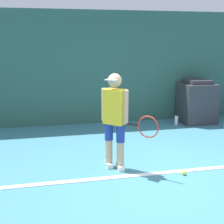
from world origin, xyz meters
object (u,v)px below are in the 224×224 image
object	(u,v)px
covered_chair	(197,102)
tennis_ball	(184,173)
water_bottle	(176,120)
tennis_player	(116,117)

from	to	relation	value
covered_chair	tennis_ball	bearing A→B (deg)	-119.93
water_bottle	covered_chair	bearing A→B (deg)	13.95
tennis_ball	covered_chair	xyz separation A→B (m)	(1.72, 2.99, 0.50)
tennis_player	water_bottle	distance (m)	3.23
tennis_player	covered_chair	distance (m)	3.70
tennis_ball	covered_chair	bearing A→B (deg)	60.07
tennis_player	covered_chair	bearing A→B (deg)	85.86
tennis_player	covered_chair	size ratio (longest dim) A/B	1.42
water_bottle	tennis_player	bearing A→B (deg)	-132.11
tennis_player	water_bottle	xyz separation A→B (m)	(2.11, 2.33, -0.75)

